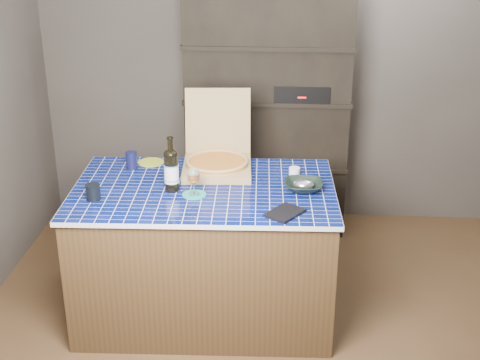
# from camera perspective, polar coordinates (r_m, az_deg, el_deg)

# --- Properties ---
(room) EXTENTS (3.50, 3.50, 3.50)m
(room) POSITION_cam_1_polar(r_m,az_deg,el_deg) (3.49, 1.64, 3.46)
(room) COLOR #4F3A22
(room) RESTS_ON ground
(shelving_unit) EXTENTS (1.20, 0.41, 1.80)m
(shelving_unit) POSITION_cam_1_polar(r_m,az_deg,el_deg) (5.05, 2.38, 5.48)
(shelving_unit) COLOR black
(shelving_unit) RESTS_ON floor
(kitchen_island) EXTENTS (1.57, 1.03, 0.84)m
(kitchen_island) POSITION_cam_1_polar(r_m,az_deg,el_deg) (4.11, -2.97, -6.05)
(kitchen_island) COLOR #402C19
(kitchen_island) RESTS_ON floor
(pizza_box) EXTENTS (0.45, 0.54, 0.46)m
(pizza_box) POSITION_cam_1_polar(r_m,az_deg,el_deg) (4.16, -1.96, 1.69)
(pizza_box) COLOR #9C8050
(pizza_box) RESTS_ON kitchen_island
(mead_bottle) EXTENTS (0.09, 0.09, 0.33)m
(mead_bottle) POSITION_cam_1_polar(r_m,az_deg,el_deg) (3.86, -5.88, 0.88)
(mead_bottle) COLOR black
(mead_bottle) RESTS_ON kitchen_island
(teal_trivet) EXTENTS (0.14, 0.14, 0.01)m
(teal_trivet) POSITION_cam_1_polar(r_m,az_deg,el_deg) (3.83, -3.93, -1.26)
(teal_trivet) COLOR #1B907B
(teal_trivet) RESTS_ON kitchen_island
(wine_glass) EXTENTS (0.07, 0.07, 0.17)m
(wine_glass) POSITION_cam_1_polar(r_m,az_deg,el_deg) (3.78, -3.97, 0.33)
(wine_glass) COLOR white
(wine_glass) RESTS_ON teal_trivet
(tumbler) EXTENTS (0.08, 0.08, 0.09)m
(tumbler) POSITION_cam_1_polar(r_m,az_deg,el_deg) (3.84, -12.43, -1.01)
(tumbler) COLOR black
(tumbler) RESTS_ON kitchen_island
(dvd_case) EXTENTS (0.23, 0.25, 0.02)m
(dvd_case) POSITION_cam_1_polar(r_m,az_deg,el_deg) (3.60, 3.85, -2.82)
(dvd_case) COLOR black
(dvd_case) RESTS_ON kitchen_island
(bowl) EXTENTS (0.22, 0.22, 0.05)m
(bowl) POSITION_cam_1_polar(r_m,az_deg,el_deg) (3.89, 5.45, -0.51)
(bowl) COLOR black
(bowl) RESTS_ON kitchen_island
(foil_contents) EXTENTS (0.12, 0.10, 0.06)m
(foil_contents) POSITION_cam_1_polar(r_m,az_deg,el_deg) (3.89, 5.45, -0.34)
(foil_contents) COLOR silver
(foil_contents) RESTS_ON bowl
(white_jar) EXTENTS (0.07, 0.07, 0.06)m
(white_jar) POSITION_cam_1_polar(r_m,az_deg,el_deg) (4.08, 4.67, 0.69)
(white_jar) COLOR white
(white_jar) RESTS_ON kitchen_island
(navy_cup) EXTENTS (0.07, 0.07, 0.11)m
(navy_cup) POSITION_cam_1_polar(r_m,az_deg,el_deg) (4.24, -9.24, 1.68)
(navy_cup) COLOR black
(navy_cup) RESTS_ON kitchen_island
(green_trivet) EXTENTS (0.17, 0.17, 0.01)m
(green_trivet) POSITION_cam_1_polar(r_m,az_deg,el_deg) (4.33, -7.59, 1.51)
(green_trivet) COLOR #99B226
(green_trivet) RESTS_ON kitchen_island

